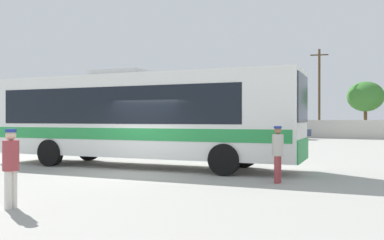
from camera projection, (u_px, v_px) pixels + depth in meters
ground_plane at (244, 153)px, 22.49m from camera, size 300.00×300.00×0.00m
perimeter_wall at (321, 129)px, 39.95m from camera, size 80.00×0.30×1.76m
coach_bus_white_green at (138, 115)px, 15.97m from camera, size 12.40×3.92×3.74m
attendant_by_bus_door at (278, 151)px, 11.80m from camera, size 0.36×0.36×1.63m
passenger_waiting_on_apron at (11, 163)px, 8.41m from camera, size 0.38×0.38×1.63m
parked_car_leftmost_dark_blue at (171, 129)px, 44.15m from camera, size 4.55×2.02×1.45m
parked_car_second_white at (216, 129)px, 41.69m from camera, size 4.20×2.03×1.52m
parked_car_third_dark_blue at (284, 131)px, 37.90m from camera, size 4.51×2.06×1.40m
utility_pole_near at (319, 91)px, 42.63m from camera, size 1.77×0.58×9.08m
roadside_tree_left at (171, 95)px, 53.37m from camera, size 4.15×4.15×6.77m
roadside_tree_midleft at (238, 97)px, 46.88m from camera, size 5.22×5.22×6.58m
roadside_tree_midright at (365, 97)px, 40.14m from camera, size 3.44×3.44×5.51m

